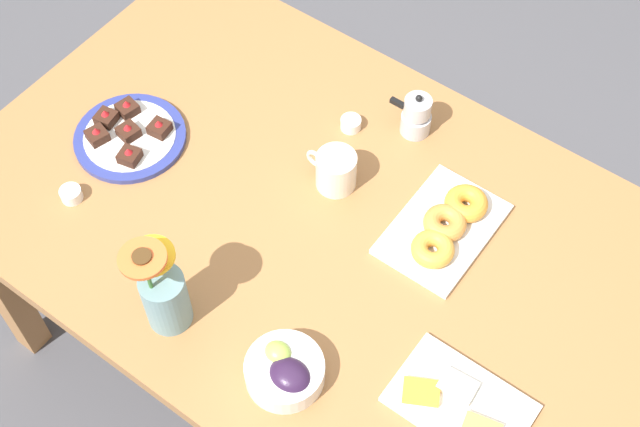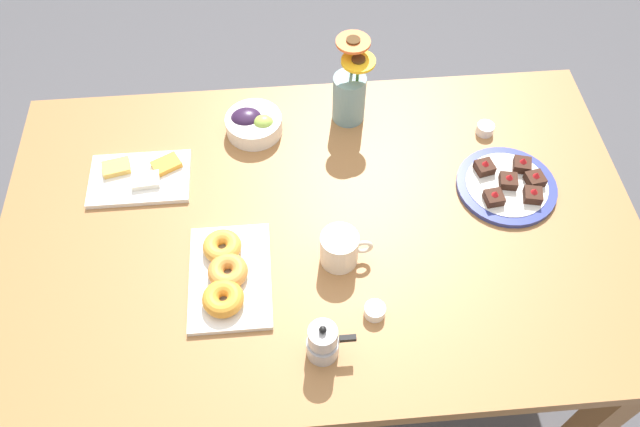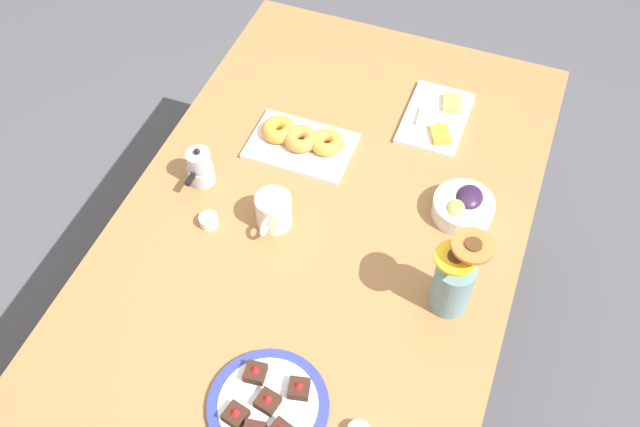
% 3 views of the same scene
% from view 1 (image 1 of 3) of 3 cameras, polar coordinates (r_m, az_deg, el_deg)
% --- Properties ---
extents(ground_plane, '(6.00, 6.00, 0.00)m').
position_cam_1_polar(ground_plane, '(2.58, 0.00, -9.76)').
color(ground_plane, '#4C4C51').
extents(dining_table, '(1.60, 1.00, 0.74)m').
position_cam_1_polar(dining_table, '(2.00, 0.00, -2.01)').
color(dining_table, '#9E6B3D').
rests_on(dining_table, ground_plane).
extents(coffee_mug, '(0.13, 0.09, 0.09)m').
position_cam_1_polar(coffee_mug, '(1.95, 1.00, 2.80)').
color(coffee_mug, silver).
rests_on(coffee_mug, dining_table).
extents(grape_bowl, '(0.16, 0.16, 0.07)m').
position_cam_1_polar(grape_bowl, '(1.73, -2.24, -10.04)').
color(grape_bowl, white).
rests_on(grape_bowl, dining_table).
extents(cheese_platter, '(0.26, 0.17, 0.03)m').
position_cam_1_polar(cheese_platter, '(1.74, 8.87, -11.91)').
color(cheese_platter, white).
rests_on(cheese_platter, dining_table).
extents(croissant_platter, '(0.19, 0.28, 0.05)m').
position_cam_1_polar(croissant_platter, '(1.92, 8.06, -0.81)').
color(croissant_platter, white).
rests_on(croissant_platter, dining_table).
extents(jam_cup_honey, '(0.05, 0.05, 0.03)m').
position_cam_1_polar(jam_cup_honey, '(2.08, 1.99, 5.80)').
color(jam_cup_honey, white).
rests_on(jam_cup_honey, dining_table).
extents(jam_cup_berry, '(0.05, 0.05, 0.03)m').
position_cam_1_polar(jam_cup_berry, '(2.03, -15.65, 1.22)').
color(jam_cup_berry, white).
rests_on(jam_cup_berry, dining_table).
extents(dessert_plate, '(0.26, 0.26, 0.05)m').
position_cam_1_polar(dessert_plate, '(2.10, -12.11, 4.87)').
color(dessert_plate, navy).
rests_on(dessert_plate, dining_table).
extents(flower_vase, '(0.11, 0.12, 0.26)m').
position_cam_1_polar(flower_vase, '(1.76, -9.96, -5.16)').
color(flower_vase, '#6B939E').
rests_on(flower_vase, dining_table).
extents(moka_pot, '(0.11, 0.07, 0.12)m').
position_cam_1_polar(moka_pot, '(2.06, 6.18, 6.21)').
color(moka_pot, '#B7B7BC').
rests_on(moka_pot, dining_table).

